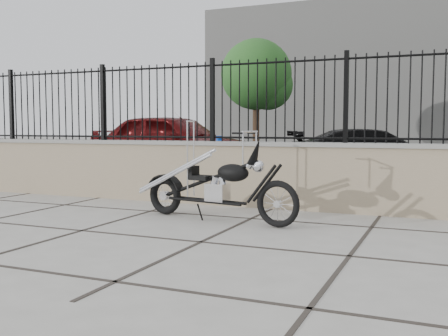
% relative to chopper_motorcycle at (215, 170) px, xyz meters
% --- Properties ---
extents(ground_plane, '(90.00, 90.00, 0.00)m').
position_rel_chopper_motorcycle_xyz_m(ground_plane, '(0.39, -1.21, -0.64)').
color(ground_plane, '#99968E').
rests_on(ground_plane, ground).
extents(parking_lot, '(30.00, 30.00, 0.00)m').
position_rel_chopper_motorcycle_xyz_m(parking_lot, '(0.39, 11.29, -0.64)').
color(parking_lot, black).
rests_on(parking_lot, ground).
extents(retaining_wall, '(14.00, 0.36, 0.96)m').
position_rel_chopper_motorcycle_xyz_m(retaining_wall, '(0.39, 1.29, -0.16)').
color(retaining_wall, gray).
rests_on(retaining_wall, ground_plane).
extents(iron_fence, '(14.00, 0.08, 1.20)m').
position_rel_chopper_motorcycle_xyz_m(iron_fence, '(0.39, 1.29, 0.92)').
color(iron_fence, black).
rests_on(iron_fence, retaining_wall).
extents(background_building, '(22.00, 6.00, 8.00)m').
position_rel_chopper_motorcycle_xyz_m(background_building, '(0.39, 25.29, 3.36)').
color(background_building, beige).
rests_on(background_building, ground_plane).
extents(chopper_motorcycle, '(2.17, 0.77, 1.28)m').
position_rel_chopper_motorcycle_xyz_m(chopper_motorcycle, '(0.00, 0.00, 0.00)').
color(chopper_motorcycle, black).
rests_on(chopper_motorcycle, ground_plane).
extents(car_red, '(4.69, 2.29, 1.54)m').
position_rel_chopper_motorcycle_xyz_m(car_red, '(-3.76, 5.80, 0.13)').
color(car_red, '#500B0C').
rests_on(car_red, parking_lot).
extents(car_black, '(4.23, 2.94, 1.14)m').
position_rel_chopper_motorcycle_xyz_m(car_black, '(1.11, 6.53, -0.07)').
color(car_black, black).
rests_on(car_black, parking_lot).
extents(bollard_a, '(0.15, 0.15, 1.01)m').
position_rel_chopper_motorcycle_xyz_m(bollard_a, '(-1.39, 3.31, -0.14)').
color(bollard_a, blue).
rests_on(bollard_a, ground_plane).
extents(tree_left, '(2.97, 2.97, 5.01)m').
position_rel_chopper_motorcycle_xyz_m(tree_left, '(-4.78, 14.91, 2.87)').
color(tree_left, '#382619').
rests_on(tree_left, ground_plane).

